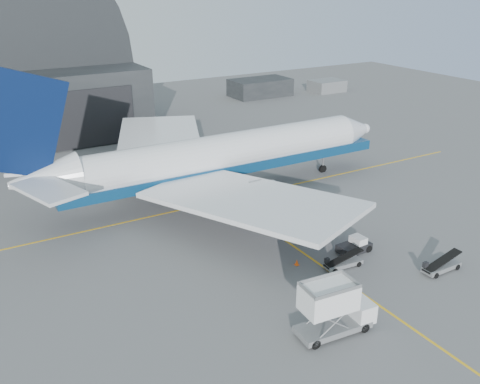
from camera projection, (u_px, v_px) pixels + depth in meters
ground at (325, 268)px, 52.38m from camera, size 200.00×200.00×0.00m
taxi_lines at (257, 221)px, 62.51m from camera, size 80.00×42.12×0.02m
distant_bldg_a at (260, 96)px, 127.78m from camera, size 14.00×8.00×4.00m
distant_bldg_b at (326, 92)px, 132.53m from camera, size 8.00×6.00×2.80m
airliner at (213, 158)px, 67.69m from camera, size 52.81×51.21×18.53m
catering_truck at (334, 309)px, 42.02m from camera, size 6.68×2.92×4.48m
pushback_tug at (355, 246)px, 55.33m from camera, size 3.59×2.22×1.61m
belt_loader_a at (343, 263)px, 52.38m from camera, size 4.23×1.70×1.59m
belt_loader_b at (441, 266)px, 51.67m from camera, size 4.50×1.64×1.71m
traffic_cone at (297, 262)px, 52.82m from camera, size 0.41×0.41×0.59m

